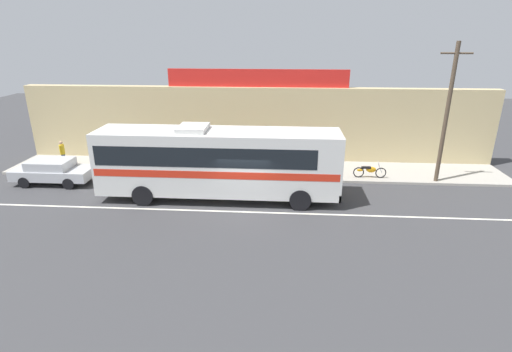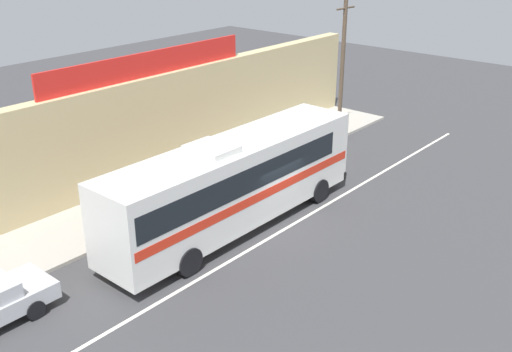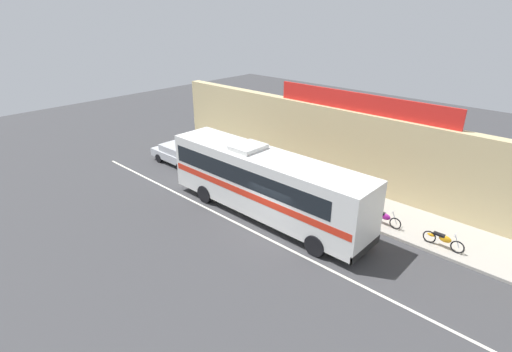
{
  "view_description": "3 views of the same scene",
  "coord_description": "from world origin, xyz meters",
  "px_view_note": "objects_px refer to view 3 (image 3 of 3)",
  "views": [
    {
      "loc": [
        1.84,
        -17.85,
        8.13
      ],
      "look_at": [
        0.49,
        1.17,
        1.12
      ],
      "focal_mm": 27.81,
      "sensor_mm": 36.0,
      "label": 1
    },
    {
      "loc": [
        -16.82,
        -13.53,
        11.2
      ],
      "look_at": [
        0.87,
        1.66,
        1.24
      ],
      "focal_mm": 41.87,
      "sensor_mm": 36.0,
      "label": 2
    },
    {
      "loc": [
        10.81,
        -13.02,
        10.5
      ],
      "look_at": [
        -3.0,
        1.86,
        1.53
      ],
      "focal_mm": 27.13,
      "sensor_mm": 36.0,
      "label": 3
    }
  ],
  "objects_px": {
    "intercity_bus": "(264,181)",
    "parked_car": "(178,154)",
    "motorcycle_orange": "(383,217)",
    "motorcycle_purple": "(443,239)",
    "pedestrian_near_shop": "(198,139)"
  },
  "relations": [
    {
      "from": "intercity_bus",
      "to": "parked_car",
      "type": "height_order",
      "value": "intercity_bus"
    },
    {
      "from": "parked_car",
      "to": "motorcycle_orange",
      "type": "bearing_deg",
      "value": 7.05
    },
    {
      "from": "motorcycle_purple",
      "to": "motorcycle_orange",
      "type": "xyz_separation_m",
      "value": [
        -2.98,
        0.07,
        0.0
      ]
    },
    {
      "from": "parked_car",
      "to": "motorcycle_purple",
      "type": "height_order",
      "value": "parked_car"
    },
    {
      "from": "motorcycle_orange",
      "to": "motorcycle_purple",
      "type": "bearing_deg",
      "value": -1.35
    },
    {
      "from": "motorcycle_orange",
      "to": "pedestrian_near_shop",
      "type": "xyz_separation_m",
      "value": [
        -15.65,
        0.68,
        0.51
      ]
    },
    {
      "from": "motorcycle_purple",
      "to": "motorcycle_orange",
      "type": "relative_size",
      "value": 1.0
    },
    {
      "from": "parked_car",
      "to": "motorcycle_orange",
      "type": "height_order",
      "value": "parked_car"
    },
    {
      "from": "parked_car",
      "to": "motorcycle_orange",
      "type": "xyz_separation_m",
      "value": [
        14.88,
        1.84,
        -0.17
      ]
    },
    {
      "from": "intercity_bus",
      "to": "motorcycle_purple",
      "type": "bearing_deg",
      "value": 21.25
    },
    {
      "from": "intercity_bus",
      "to": "pedestrian_near_shop",
      "type": "relative_size",
      "value": 7.44
    },
    {
      "from": "intercity_bus",
      "to": "parked_car",
      "type": "xyz_separation_m",
      "value": [
        -9.57,
        1.45,
        -1.33
      ]
    },
    {
      "from": "intercity_bus",
      "to": "parked_car",
      "type": "relative_size",
      "value": 2.78
    },
    {
      "from": "motorcycle_purple",
      "to": "pedestrian_near_shop",
      "type": "height_order",
      "value": "pedestrian_near_shop"
    },
    {
      "from": "intercity_bus",
      "to": "motorcycle_purple",
      "type": "xyz_separation_m",
      "value": [
        8.28,
        3.22,
        -1.5
      ]
    }
  ]
}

